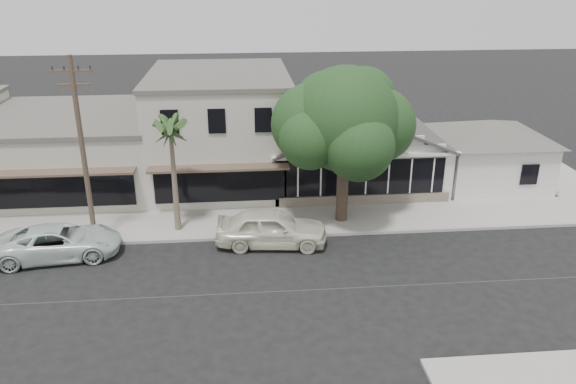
{
  "coord_description": "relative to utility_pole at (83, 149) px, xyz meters",
  "views": [
    {
      "loc": [
        -1.86,
        -19.95,
        12.47
      ],
      "look_at": [
        0.47,
        6.0,
        2.01
      ],
      "focal_mm": 35.0,
      "sensor_mm": 36.0,
      "label": 1
    }
  ],
  "objects": [
    {
      "name": "car_2",
      "position": [
        -1.27,
        -1.26,
        -4.03
      ],
      "size": [
        5.74,
        3.15,
        1.52
      ],
      "primitive_type": "imported",
      "rotation": [
        0.0,
        0.0,
        1.69
      ],
      "color": "silver",
      "rests_on": "ground"
    },
    {
      "name": "utility_pole",
      "position": [
        0.0,
        0.0,
        0.0
      ],
      "size": [
        1.8,
        0.24,
        9.0
      ],
      "color": "brown",
      "rests_on": "ground"
    },
    {
      "name": "row_building_near",
      "position": [
        6.0,
        8.3,
        -1.54
      ],
      "size": [
        8.0,
        10.0,
        6.5
      ],
      "primitive_type": "cube",
      "color": "beige",
      "rests_on": "ground"
    },
    {
      "name": "row_building_midnear",
      "position": [
        -3.0,
        8.3,
        -2.69
      ],
      "size": [
        10.0,
        10.0,
        4.2
      ],
      "primitive_type": "cube",
      "color": "beige",
      "rests_on": "ground"
    },
    {
      "name": "corner_shop",
      "position": [
        14.0,
        7.27,
        -2.17
      ],
      "size": [
        10.4,
        8.6,
        5.1
      ],
      "color": "silver",
      "rests_on": "ground"
    },
    {
      "name": "side_cottage",
      "position": [
        22.2,
        6.3,
        -3.29
      ],
      "size": [
        6.0,
        6.0,
        3.0
      ],
      "primitive_type": "cube",
      "color": "silver",
      "rests_on": "ground"
    },
    {
      "name": "ground",
      "position": [
        9.0,
        -5.2,
        -4.79
      ],
      "size": [
        140.0,
        140.0,
        0.0
      ],
      "primitive_type": "plane",
      "color": "black",
      "rests_on": "ground"
    },
    {
      "name": "car_0",
      "position": [
        8.52,
        -0.94,
        -3.89
      ],
      "size": [
        5.48,
        2.64,
        1.8
      ],
      "primitive_type": "imported",
      "rotation": [
        0.0,
        0.0,
        1.47
      ],
      "color": "silver",
      "rests_on": "ground"
    },
    {
      "name": "palm_east",
      "position": [
        3.9,
        0.91,
        0.61
      ],
      "size": [
        2.46,
        2.46,
        6.36
      ],
      "color": "#726651",
      "rests_on": "ground"
    },
    {
      "name": "sidewalk_north",
      "position": [
        1.0,
        1.55,
        -4.71
      ],
      "size": [
        90.0,
        3.5,
        0.15
      ],
      "primitive_type": "cube",
      "color": "#9E9991",
      "rests_on": "ground"
    },
    {
      "name": "shade_tree",
      "position": [
        12.27,
        1.59,
        0.59
      ],
      "size": [
        7.36,
        6.66,
        8.17
      ],
      "rotation": [
        0.0,
        0.0,
        -0.27
      ],
      "color": "#4E3C2F",
      "rests_on": "ground"
    }
  ]
}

